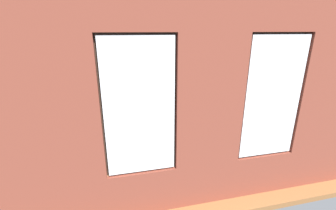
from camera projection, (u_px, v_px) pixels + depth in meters
The scene contains 20 objects.
ground_plane at pixel (167, 133), 6.30m from camera, with size 7.26×6.20×0.10m, color brown.
brick_wall_with_windows at pixel (209, 115), 3.29m from camera, with size 6.66×0.30×3.12m.
white_wall_right at pixel (22, 85), 4.88m from camera, with size 0.10×5.20×3.12m, color silver.
couch_by_window at pixel (191, 162), 4.27m from camera, with size 1.99×0.87×0.80m.
couch_left at pixel (268, 123), 6.05m from camera, with size 0.89×1.99×0.80m.
coffee_table at pixel (157, 117), 6.37m from camera, with size 1.45×0.79×0.41m.
cup_ceramic at pixel (150, 113), 6.39m from camera, with size 0.09×0.09×0.10m, color #B23D38.
table_plant_small at pixel (170, 109), 6.54m from camera, with size 0.11×0.11×0.18m.
remote_black at pixel (162, 116), 6.26m from camera, with size 0.05×0.17×0.02m, color black.
remote_gray at pixel (157, 115), 6.35m from camera, with size 0.05×0.17×0.02m, color #59595B.
media_console at pixel (50, 135), 5.58m from camera, with size 1.09×0.42×0.47m, color black.
tv_flatscreen at pixel (46, 110), 5.37m from camera, with size 1.24×0.20×0.83m.
papasan_chair at pixel (146, 100), 7.67m from camera, with size 1.03×1.03×0.67m.
potted_plant_corner_far_left at pixel (321, 131), 4.66m from camera, with size 0.73×0.73×1.09m.
potted_plant_corner_near_left at pixel (225, 88), 8.64m from camera, with size 0.53×0.53×0.92m.
potted_plant_beside_window_right at pixel (89, 166), 3.70m from camera, with size 0.56×0.56×0.90m.
potted_plant_mid_room_small at pixel (187, 107), 6.67m from camera, with size 0.40×0.40×0.75m.
potted_plant_between_couches at pixel (259, 138), 4.53m from camera, with size 0.58×0.58×0.93m.
potted_plant_by_left_couch at pixel (229, 107), 7.28m from camera, with size 0.24×0.24×0.52m.
potted_plant_near_tv at pixel (64, 138), 4.68m from camera, with size 0.73×0.68×1.34m.
Camera 1 is at (1.29, 5.57, 2.72)m, focal length 24.00 mm.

